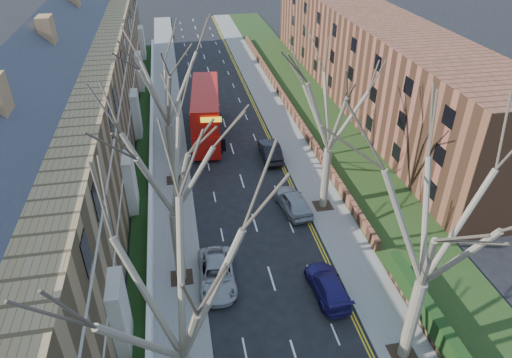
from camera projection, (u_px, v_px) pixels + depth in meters
pavement_left at (168, 127)px, 48.50m from camera, size 3.00×102.00×0.12m
pavement_right at (278, 118)px, 50.38m from camera, size 3.00×102.00×0.12m
terrace_left at (71, 115)px, 37.73m from camera, size 9.70×78.00×13.60m
flats_right at (368, 57)px, 52.90m from camera, size 13.97×54.00×10.00m
front_wall_left at (151, 160)px, 41.29m from camera, size 0.30×78.00×1.00m
grass_verge_right at (317, 114)px, 51.04m from camera, size 6.00×102.00×0.06m
tree_left_mid at (173, 281)px, 16.04m from camera, size 10.50×10.50×14.71m
tree_left_far at (167, 154)px, 24.52m from camera, size 10.15×10.15×14.22m
tree_left_dist at (163, 74)px, 34.34m from camera, size 10.50×10.50×14.71m
tree_right_mid at (441, 213)px, 19.49m from camera, size 10.50×10.50×14.71m
tree_right_far at (333, 97)px, 31.31m from camera, size 10.15×10.15×14.22m
double_decker_bus at (206, 114)px, 45.60m from camera, size 3.75×11.74×4.81m
car_left_far at (217, 274)px, 28.86m from camera, size 2.55×5.11×1.39m
car_right_near at (328, 285)px, 28.06m from camera, size 2.08×4.64×1.32m
car_right_mid at (293, 201)px, 35.52m from camera, size 2.50×4.88×1.59m
car_right_far at (270, 151)px, 42.48m from camera, size 1.75×4.75×1.55m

